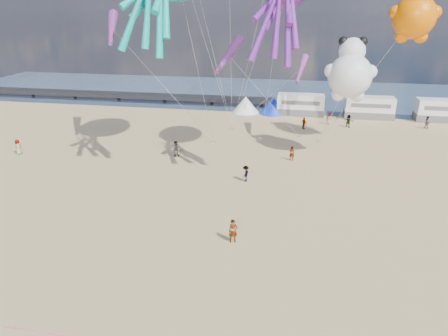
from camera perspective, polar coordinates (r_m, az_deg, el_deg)
ground at (r=23.83m, az=-5.49°, el=-15.90°), size 120.00×120.00×0.00m
water at (r=74.63m, az=6.22°, el=10.61°), size 120.00×120.00×0.00m
pier at (r=71.80m, az=-17.79°, el=10.05°), size 60.00×3.00×0.50m
motorhome_0 at (r=59.45m, az=10.87°, el=8.88°), size 6.60×2.50×3.00m
motorhome_1 at (r=60.26m, az=20.01°, el=8.13°), size 6.60×2.50×3.00m
motorhome_2 at (r=62.53m, az=28.66°, el=7.23°), size 6.60×2.50×3.00m
tent_white at (r=59.99m, az=3.11°, el=9.06°), size 4.00×4.00×2.40m
tent_blue at (r=59.62m, az=6.97°, el=8.85°), size 4.00×4.00×2.40m
standing_person at (r=26.74m, az=1.30°, el=-9.00°), size 0.70×0.57×1.65m
beachgoer_0 at (r=55.50m, az=14.68°, el=6.86°), size 0.60×0.67×1.54m
beachgoer_1 at (r=42.17m, az=-6.95°, el=2.77°), size 0.92×0.73×1.66m
beachgoer_2 at (r=35.79m, az=3.11°, el=-0.81°), size 0.71×0.83×1.49m
beachgoer_3 at (r=52.48m, az=11.35°, el=6.28°), size 1.08×1.12×1.53m
beachgoer_4 at (r=54.73m, az=17.36°, el=6.42°), size 1.04×0.88×1.66m
beachgoer_5 at (r=41.26m, az=9.66°, el=2.08°), size 1.48×0.87×1.52m
beachgoer_6 at (r=47.68m, az=-27.33°, el=2.68°), size 0.50×0.66×1.64m
beachgoer_7 at (r=57.70m, az=27.02°, el=5.77°), size 0.94×0.93×1.65m
sandbag_a at (r=46.23m, az=-1.53°, el=3.73°), size 0.50×0.35×0.22m
sandbag_b at (r=47.96m, az=5.22°, el=4.32°), size 0.50×0.35×0.22m
sandbag_c at (r=47.57m, az=13.50°, el=3.65°), size 0.50×0.35×0.22m
sandbag_d at (r=49.04m, az=10.63°, el=4.43°), size 0.50×0.35×0.22m
sandbag_e at (r=51.30m, az=1.17°, el=5.59°), size 0.50×0.35×0.22m
kite_panda at (r=40.55m, az=17.54°, el=12.42°), size 5.78×5.54×7.07m
kite_teddy_orange at (r=44.66m, az=25.52°, el=18.86°), size 6.04×5.85×6.94m
windsock_left at (r=44.84m, az=-15.73°, el=18.67°), size 3.69×7.38×7.48m
windsock_mid at (r=39.28m, az=0.64°, el=15.85°), size 2.36×5.94×5.87m
windsock_right at (r=46.00m, az=10.93°, el=13.69°), size 1.68×4.75×4.66m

